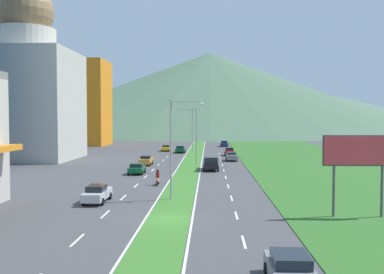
{
  "coord_description": "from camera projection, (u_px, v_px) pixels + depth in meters",
  "views": [
    {
      "loc": [
        2.99,
        -31.89,
        7.52
      ],
      "look_at": [
        0.24,
        38.55,
        4.42
      ],
      "focal_mm": 40.98,
      "sensor_mm": 36.0,
      "label": 1
    }
  ],
  "objects": [
    {
      "name": "ground_plane",
      "position": [
        168.0,
        220.0,
        32.28
      ],
      "size": [
        600.0,
        600.0,
        0.0
      ],
      "primitive_type": "plane",
      "color": "#424244"
    },
    {
      "name": "car_0",
      "position": [
        137.0,
        168.0,
        58.6
      ],
      "size": [
        1.99,
        4.03,
        1.43
      ],
      "rotation": [
        0.0,
        0.0,
        1.57
      ],
      "color": "#0C5128",
      "rests_on": "ground_plane"
    },
    {
      "name": "lane_dash_left_10",
      "position": [
        167.0,
        157.0,
        84.47
      ],
      "size": [
        0.16,
        2.8,
        0.01
      ],
      "primitive_type": "cube",
      "color": "silver",
      "rests_on": "ground_plane"
    },
    {
      "name": "lane_dash_right_10",
      "position": [
        220.0,
        157.0,
        84.07
      ],
      "size": [
        0.16,
        2.8,
        0.01
      ],
      "primitive_type": "cube",
      "color": "silver",
      "rests_on": "ground_plane"
    },
    {
      "name": "lane_dash_left_4",
      "position": [
        123.0,
        197.0,
        41.29
      ],
      "size": [
        0.16,
        2.8,
        0.01
      ],
      "primitive_type": "cube",
      "color": "silver",
      "rests_on": "ground_plane"
    },
    {
      "name": "lane_dash_right_2",
      "position": [
        244.0,
        242.0,
        26.51
      ],
      "size": [
        0.16,
        2.8,
        0.01
      ],
      "primitive_type": "cube",
      "color": "silver",
      "rests_on": "ground_plane"
    },
    {
      "name": "lane_dash_right_9",
      "position": [
        221.0,
        161.0,
        76.87
      ],
      "size": [
        0.16,
        2.8,
        0.01
      ],
      "primitive_type": "cube",
      "color": "silver",
      "rests_on": "ground_plane"
    },
    {
      "name": "car_6",
      "position": [
        229.0,
        152.0,
        87.01
      ],
      "size": [
        1.9,
        4.21,
        1.61
      ],
      "rotation": [
        0.0,
        0.0,
        -1.57
      ],
      "color": "maroon",
      "rests_on": "ground_plane"
    },
    {
      "name": "domed_building",
      "position": [
        27.0,
        89.0,
        78.94
      ],
      "size": [
        16.97,
        16.97,
        31.41
      ],
      "color": "#B7B2A8",
      "rests_on": "ground_plane"
    },
    {
      "name": "lane_dash_left_5",
      "position": [
        136.0,
        186.0,
        48.49
      ],
      "size": [
        0.16,
        2.8,
        0.01
      ],
      "primitive_type": "cube",
      "color": "silver",
      "rests_on": "ground_plane"
    },
    {
      "name": "edge_line_median_left",
      "position": [
        187.0,
        153.0,
        92.24
      ],
      "size": [
        0.16,
        240.0,
        0.01
      ],
      "primitive_type": "cube",
      "color": "silver",
      "rests_on": "ground_plane"
    },
    {
      "name": "pickup_truck_0",
      "position": [
        211.0,
        163.0,
        62.62
      ],
      "size": [
        2.18,
        5.4,
        2.0
      ],
      "rotation": [
        0.0,
        0.0,
        -1.57
      ],
      "color": "black",
      "rests_on": "ground_plane"
    },
    {
      "name": "lane_dash_right_4",
      "position": [
        232.0,
        198.0,
        40.9
      ],
      "size": [
        0.16,
        2.8,
        0.01
      ],
      "primitive_type": "cube",
      "color": "silver",
      "rests_on": "ground_plane"
    },
    {
      "name": "car_2",
      "position": [
        291.0,
        271.0,
        19.36
      ],
      "size": [
        2.0,
        4.63,
        1.48
      ],
      "rotation": [
        0.0,
        0.0,
        -1.57
      ],
      "color": "slate",
      "rests_on": "ground_plane"
    },
    {
      "name": "hill_far_left",
      "position": [
        55.0,
        103.0,
        305.87
      ],
      "size": [
        126.45,
        126.45,
        36.11
      ],
      "primitive_type": "cone",
      "color": "#516B56",
      "rests_on": "ground_plane"
    },
    {
      "name": "lane_dash_left_9",
      "position": [
        163.0,
        160.0,
        77.27
      ],
      "size": [
        0.16,
        2.8,
        0.01
      ],
      "primitive_type": "cube",
      "color": "silver",
      "rests_on": "ground_plane"
    },
    {
      "name": "car_4",
      "position": [
        180.0,
        149.0,
        93.96
      ],
      "size": [
        2.04,
        4.33,
        1.51
      ],
      "rotation": [
        0.0,
        0.0,
        1.57
      ],
      "color": "#0C5128",
      "rests_on": "ground_plane"
    },
    {
      "name": "car_1",
      "position": [
        166.0,
        148.0,
        99.07
      ],
      "size": [
        2.02,
        4.72,
        1.4
      ],
      "rotation": [
        0.0,
        0.0,
        1.57
      ],
      "color": "yellow",
      "rests_on": "ground_plane"
    },
    {
      "name": "lane_dash_right_11",
      "position": [
        219.0,
        154.0,
        91.26
      ],
      "size": [
        0.16,
        2.8,
        0.01
      ],
      "primitive_type": "cube",
      "color": "silver",
      "rests_on": "ground_plane"
    },
    {
      "name": "grass_median",
      "position": [
        195.0,
        153.0,
        92.17
      ],
      "size": [
        3.2,
        240.0,
        0.06
      ],
      "primitive_type": "cube",
      "color": "#387028",
      "rests_on": "ground_plane"
    },
    {
      "name": "lane_dash_right_5",
      "position": [
        228.0,
        186.0,
        48.09
      ],
      "size": [
        0.16,
        2.8,
        0.01
      ],
      "primitive_type": "cube",
      "color": "silver",
      "rests_on": "ground_plane"
    },
    {
      "name": "lane_dash_left_3",
      "position": [
        105.0,
        214.0,
        34.1
      ],
      "size": [
        0.16,
        2.8,
        0.01
      ],
      "primitive_type": "cube",
      "color": "silver",
      "rests_on": "ground_plane"
    },
    {
      "name": "hill_far_right",
      "position": [
        332.0,
        112.0,
        279.97
      ],
      "size": [
        161.07,
        161.07,
        21.95
      ],
      "primitive_type": "cone",
      "color": "#516B56",
      "rests_on": "ground_plane"
    },
    {
      "name": "lane_dash_left_8",
      "position": [
        159.0,
        165.0,
        70.08
      ],
      "size": [
        0.16,
        2.8,
        0.01
      ],
      "primitive_type": "cube",
      "color": "silver",
      "rests_on": "ground_plane"
    },
    {
      "name": "lane_dash_left_11",
      "position": [
        170.0,
        154.0,
        91.66
      ],
      "size": [
        0.16,
        2.8,
        0.01
      ],
      "primitive_type": "cube",
      "color": "silver",
      "rests_on": "ground_plane"
    },
    {
      "name": "lane_dash_right_6",
      "position": [
        226.0,
        177.0,
        55.29
      ],
      "size": [
        0.16,
        2.8,
        0.01
      ],
      "primitive_type": "cube",
      "color": "silver",
      "rests_on": "ground_plane"
    },
    {
      "name": "lane_dash_left_2",
      "position": [
        77.0,
        240.0,
        26.9
      ],
      "size": [
        0.16,
        2.8,
        0.01
      ],
      "primitive_type": "cube",
      "color": "silver",
      "rests_on": "ground_plane"
    },
    {
      "name": "lane_dash_left_6",
      "position": [
        145.0,
        177.0,
        55.68
      ],
      "size": [
        0.16,
        2.8,
        0.01
      ],
      "primitive_type": "cube",
      "color": "silver",
      "rests_on": "ground_plane"
    },
    {
      "name": "street_lamp_mid",
      "position": [
        194.0,
        132.0,
        69.61
      ],
      "size": [
        3.48,
        0.5,
        8.97
      ],
      "color": "#99999E",
      "rests_on": "ground_plane"
    },
    {
      "name": "car_7",
      "position": [
        224.0,
        144.0,
        114.73
      ],
      "size": [
        1.89,
        4.45,
        1.5
      ],
      "rotation": [
        0.0,
        0.0,
        -1.57
      ],
      "color": "navy",
      "rests_on": "ground_plane"
    },
    {
      "name": "street_lamp_near",
      "position": [
        175.0,
        142.0,
        40.03
      ],
      "size": [
        3.12,
        0.46,
        9.16
      ],
      "color": "#99999E",
      "rests_on": "ground_plane"
    },
    {
      "name": "car_5",
      "position": [
        231.0,
        156.0,
        76.61
      ],
      "size": [
        1.94,
        4.38,
        1.5
      ],
      "rotation": [
        0.0,
        0.0,
        -1.57
      ],
      "color": "slate",
      "rests_on": "ground_plane"
    },
    {
      "name": "motorcycle_rider",
      "position": [
        158.0,
        178.0,
        48.88
      ],
      "size": [
        0.36,
        2.0,
        1.8
      ],
      "rotation": [
        0.0,
        0.0,
        1.57
      ],
      "color": "black",
      "rests_on": "ground_plane"
    },
    {
      "name": "lane_dash_left_7",
      "position": [
        153.0,
        170.0,
        62.88
      ],
      "size": [
        0.16,
        2.8,
        0.01
      ],
      "primitive_type": "cube",
      "color": "silver",
      "rests_on": "ground_plane"
    },
    {
      "name": "billboard_roadside",
      "position": [
        358.0,
        155.0,
        32.82
      ],
      "size": [
        5.32,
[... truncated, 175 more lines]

